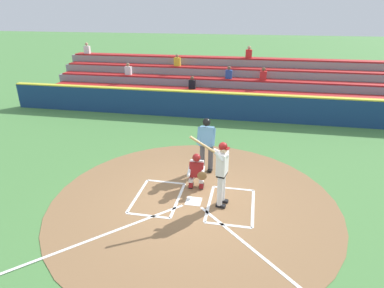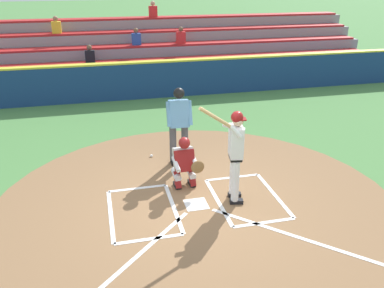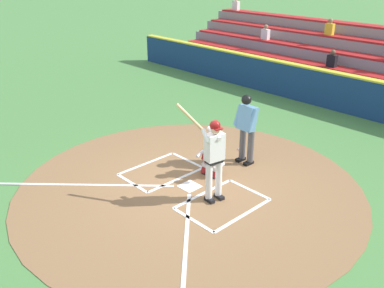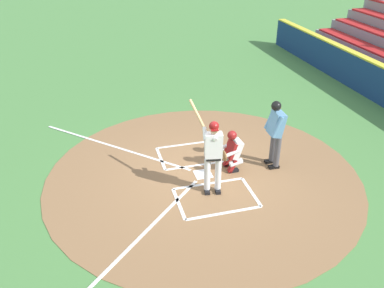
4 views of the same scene
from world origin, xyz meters
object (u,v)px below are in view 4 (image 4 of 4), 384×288
at_px(batter, 213,152).
at_px(catcher, 232,150).
at_px(plate_umpire, 276,130).
at_px(baseball, 279,151).

xyz_separation_m(batter, catcher, (0.80, -0.79, -0.51)).
relative_size(batter, plate_umpire, 1.14).
height_order(batter, catcher, batter).
xyz_separation_m(catcher, plate_umpire, (-0.11, -1.12, 0.49)).
height_order(catcher, baseball, catcher).
xyz_separation_m(batter, baseball, (1.29, -2.41, -1.06)).
distance_m(batter, plate_umpire, 2.03).
relative_size(batter, baseball, 28.76).
xyz_separation_m(plate_umpire, baseball, (0.60, -0.50, -1.04)).
bearing_deg(baseball, plate_umpire, 140.20).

